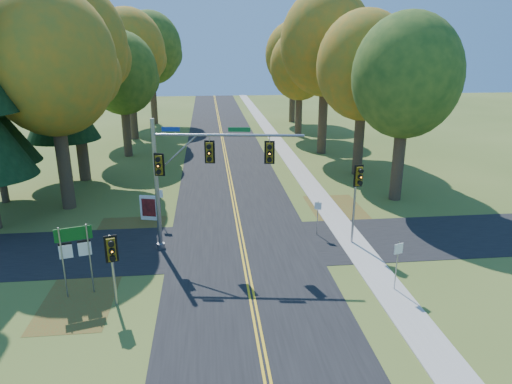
{
  "coord_description": "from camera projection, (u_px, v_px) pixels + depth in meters",
  "views": [
    {
      "loc": [
        -1.7,
        -21.05,
        10.55
      ],
      "look_at": [
        0.72,
        1.54,
        3.2
      ],
      "focal_mm": 32.0,
      "sensor_mm": 36.0,
      "label": 1
    }
  ],
  "objects": [
    {
      "name": "sidewalk_east",
      "position": [
        363.0,
        255.0,
        23.96
      ],
      "size": [
        1.6,
        160.0,
        0.06
      ],
      "primitive_type": "cube",
      "color": "#9E998E",
      "rests_on": "ground"
    },
    {
      "name": "tree_e_c",
      "position": [
        327.0,
        44.0,
        43.47
      ],
      "size": [
        8.8,
        8.8,
        15.79
      ],
      "color": "#38281C",
      "rests_on": "ground"
    },
    {
      "name": "tree_w_d",
      "position": [
        129.0,
        52.0,
        50.69
      ],
      "size": [
        8.2,
        8.2,
        14.56
      ],
      "color": "#38281C",
      "rests_on": "ground"
    },
    {
      "name": "pine_c",
      "position": [
        54.0,
        57.0,
        34.17
      ],
      "size": [
        5.6,
        5.6,
        20.56
      ],
      "color": "#38281C",
      "rests_on": "ground"
    },
    {
      "name": "info_kiosk",
      "position": [
        149.0,
        208.0,
        28.6
      ],
      "size": [
        1.15,
        0.46,
        1.6
      ],
      "rotation": [
        0.0,
        0.0,
        -0.27
      ],
      "color": "silver",
      "rests_on": "ground"
    },
    {
      "name": "road_cross",
      "position": [
        242.0,
        245.0,
        25.23
      ],
      "size": [
        60.0,
        6.0,
        0.02
      ],
      "primitive_type": "cube",
      "color": "black",
      "rests_on": "ground"
    },
    {
      "name": "east_signal_pole",
      "position": [
        357.0,
        185.0,
        24.25
      ],
      "size": [
        0.52,
        0.61,
        4.55
      ],
      "rotation": [
        0.0,
        0.0,
        0.18
      ],
      "color": "gray",
      "rests_on": "ground"
    },
    {
      "name": "reg_sign_e_north",
      "position": [
        318.0,
        212.0,
        26.14
      ],
      "size": [
        0.38,
        0.17,
        2.07
      ],
      "rotation": [
        0.0,
        0.0,
        -0.37
      ],
      "color": "gray",
      "rests_on": "ground"
    },
    {
      "name": "traffic_mast",
      "position": [
        192.0,
        168.0,
        23.28
      ],
      "size": [
        7.73,
        1.37,
        7.07
      ],
      "rotation": [
        0.0,
        0.0,
        -0.14
      ],
      "color": "gray",
      "rests_on": "ground"
    },
    {
      "name": "leaf_patch_e",
      "position": [
        341.0,
        215.0,
        29.7
      ],
      "size": [
        3.5,
        8.0,
        0.0
      ],
      "primitive_type": "cube",
      "color": "brown",
      "rests_on": "ground"
    },
    {
      "name": "reg_sign_w",
      "position": [
        160.0,
        200.0,
        27.55
      ],
      "size": [
        0.44,
        0.12,
        2.34
      ],
      "rotation": [
        0.0,
        0.0,
        -0.19
      ],
      "color": "gray",
      "rests_on": "ground"
    },
    {
      "name": "tree_w_c",
      "position": [
        122.0,
        74.0,
        43.07
      ],
      "size": [
        6.8,
        6.8,
        11.91
      ],
      "color": "#38281C",
      "rests_on": "ground"
    },
    {
      "name": "centerline_right",
      "position": [
        247.0,
        260.0,
        23.34
      ],
      "size": [
        0.1,
        160.0,
        0.01
      ],
      "primitive_type": "cube",
      "color": "gold",
      "rests_on": "road_main"
    },
    {
      "name": "road_main",
      "position": [
        245.0,
        261.0,
        23.33
      ],
      "size": [
        8.0,
        160.0,
        0.02
      ],
      "primitive_type": "cube",
      "color": "black",
      "rests_on": "ground"
    },
    {
      "name": "tree_e_e",
      "position": [
        294.0,
        55.0,
        62.79
      ],
      "size": [
        7.8,
        7.8,
        13.74
      ],
      "color": "#38281C",
      "rests_on": "ground"
    },
    {
      "name": "reg_sign_e_south",
      "position": [
        398.0,
        257.0,
        20.09
      ],
      "size": [
        0.44,
        0.17,
        2.37
      ],
      "rotation": [
        0.0,
        0.0,
        0.3
      ],
      "color": "gray",
      "rests_on": "ground"
    },
    {
      "name": "ground",
      "position": [
        245.0,
        261.0,
        23.34
      ],
      "size": [
        160.0,
        160.0,
        0.0
      ],
      "primitive_type": "plane",
      "color": "#42581F",
      "rests_on": "ground"
    },
    {
      "name": "route_sign_cluster",
      "position": [
        75.0,
        247.0,
        19.52
      ],
      "size": [
        1.48,
        0.46,
        3.28
      ],
      "rotation": [
        0.0,
        0.0,
        0.28
      ],
      "color": "gray",
      "rests_on": "ground"
    },
    {
      "name": "tree_w_a",
      "position": [
        52.0,
        63.0,
        28.17
      ],
      "size": [
        8.0,
        8.0,
        14.15
      ],
      "color": "#38281C",
      "rests_on": "ground"
    },
    {
      "name": "tree_e_b",
      "position": [
        365.0,
        66.0,
        36.45
      ],
      "size": [
        7.6,
        7.6,
        13.33
      ],
      "color": "#38281C",
      "rests_on": "ground"
    },
    {
      "name": "tree_e_d",
      "position": [
        300.0,
        66.0,
        52.84
      ],
      "size": [
        7.0,
        7.0,
        12.32
      ],
      "color": "#38281C",
      "rests_on": "ground"
    },
    {
      "name": "tree_e_a",
      "position": [
        407.0,
        77.0,
        30.18
      ],
      "size": [
        7.2,
        7.2,
        12.73
      ],
      "color": "#38281C",
      "rests_on": "ground"
    },
    {
      "name": "tree_w_b",
      "position": [
        71.0,
        47.0,
        34.37
      ],
      "size": [
        8.6,
        8.6,
        15.38
      ],
      "color": "#38281C",
      "rests_on": "ground"
    },
    {
      "name": "ped_signal_pole",
      "position": [
        112.0,
        254.0,
        18.51
      ],
      "size": [
        0.51,
        0.6,
        3.28
      ],
      "rotation": [
        0.0,
        0.0,
        0.29
      ],
      "color": "#9C9FA4",
      "rests_on": "ground"
    },
    {
      "name": "leaf_patch_w_far",
      "position": [
        79.0,
        300.0,
        19.74
      ],
      "size": [
        3.0,
        5.0,
        0.0
      ],
      "primitive_type": "cube",
      "color": "brown",
      "rests_on": "ground"
    },
    {
      "name": "tree_w_e",
      "position": [
        151.0,
        48.0,
        61.04
      ],
      "size": [
        8.4,
        8.4,
        14.97
      ],
      "color": "#38281C",
      "rests_on": "ground"
    },
    {
      "name": "centerline_left",
      "position": [
        243.0,
        261.0,
        23.32
      ],
      "size": [
        0.1,
        160.0,
        0.01
      ],
      "primitive_type": "cube",
      "color": "gold",
      "rests_on": "road_main"
    },
    {
      "name": "leaf_patch_w_near",
      "position": [
        128.0,
        235.0,
        26.46
      ],
      "size": [
        4.0,
        6.0,
        0.0
      ],
      "primitive_type": "cube",
      "color": "brown",
      "rests_on": "ground"
    }
  ]
}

